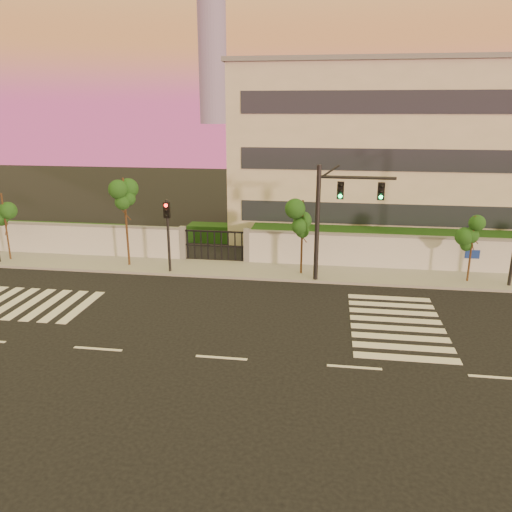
# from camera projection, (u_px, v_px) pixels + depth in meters

# --- Properties ---
(ground) EXTENTS (120.00, 120.00, 0.00)m
(ground) POSITION_uv_depth(u_px,v_px,m) (221.00, 358.00, 19.05)
(ground) COLOR black
(ground) RESTS_ON ground
(sidewalk) EXTENTS (60.00, 3.00, 0.15)m
(sidewalk) POSITION_uv_depth(u_px,v_px,m) (260.00, 271.00, 28.98)
(sidewalk) COLOR gray
(sidewalk) RESTS_ON ground
(perimeter_wall) EXTENTS (60.00, 0.36, 2.20)m
(perimeter_wall) POSITION_uv_depth(u_px,v_px,m) (265.00, 247.00, 30.10)
(perimeter_wall) COLOR silver
(perimeter_wall) RESTS_ON ground
(hedge_row) EXTENTS (41.00, 4.25, 1.80)m
(hedge_row) POSITION_uv_depth(u_px,v_px,m) (286.00, 241.00, 32.62)
(hedge_row) COLOR #153710
(hedge_row) RESTS_ON ground
(institutional_building) EXTENTS (24.40, 12.40, 12.25)m
(institutional_building) POSITION_uv_depth(u_px,v_px,m) (402.00, 150.00, 36.87)
(institutional_building) COLOR #BEB7A1
(institutional_building) RESTS_ON ground
(distant_skyscraper) EXTENTS (16.00, 16.00, 118.00)m
(distant_skyscraper) POSITION_uv_depth(u_px,v_px,m) (211.00, 8.00, 275.83)
(distant_skyscraper) COLOR slate
(distant_skyscraper) RESTS_ON ground
(road_markings) EXTENTS (57.00, 7.62, 0.02)m
(road_markings) POSITION_uv_depth(u_px,v_px,m) (205.00, 316.00, 22.83)
(road_markings) COLOR silver
(road_markings) RESTS_ON ground
(street_tree_b) EXTENTS (1.32, 1.05, 4.26)m
(street_tree_b) POSITION_uv_depth(u_px,v_px,m) (4.00, 212.00, 30.15)
(street_tree_b) COLOR #382314
(street_tree_b) RESTS_ON ground
(street_tree_c) EXTENTS (1.54, 1.23, 5.33)m
(street_tree_c) POSITION_uv_depth(u_px,v_px,m) (125.00, 202.00, 28.81)
(street_tree_c) COLOR #382314
(street_tree_c) RESTS_ON ground
(street_tree_d) EXTENTS (1.46, 1.16, 4.32)m
(street_tree_d) POSITION_uv_depth(u_px,v_px,m) (303.00, 221.00, 27.52)
(street_tree_d) COLOR #382314
(street_tree_d) RESTS_ON ground
(street_tree_e) EXTENTS (1.29, 1.03, 3.74)m
(street_tree_e) POSITION_uv_depth(u_px,v_px,m) (473.00, 234.00, 26.33)
(street_tree_e) COLOR #382314
(street_tree_e) RESTS_ON ground
(traffic_signal_main) EXTENTS (4.02, 0.40, 6.36)m
(traffic_signal_main) POSITION_uv_depth(u_px,v_px,m) (333.00, 210.00, 26.12)
(traffic_signal_main) COLOR black
(traffic_signal_main) RESTS_ON ground
(traffic_signal_secondary) EXTENTS (0.33, 0.33, 4.29)m
(traffic_signal_secondary) POSITION_uv_depth(u_px,v_px,m) (168.00, 227.00, 27.94)
(traffic_signal_secondary) COLOR black
(traffic_signal_secondary) RESTS_ON ground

